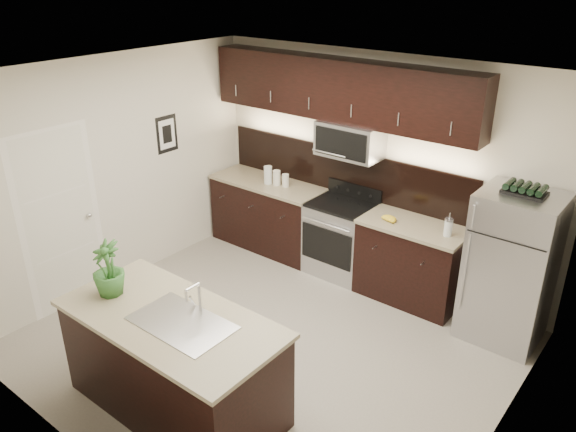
# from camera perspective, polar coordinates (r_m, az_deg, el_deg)

# --- Properties ---
(ground) EXTENTS (4.50, 4.50, 0.00)m
(ground) POSITION_cam_1_polar(r_m,az_deg,el_deg) (5.93, -2.00, -12.78)
(ground) COLOR gray
(ground) RESTS_ON ground
(room_walls) EXTENTS (4.52, 4.02, 2.71)m
(room_walls) POSITION_cam_1_polar(r_m,az_deg,el_deg) (5.13, -3.49, 2.79)
(room_walls) COLOR beige
(room_walls) RESTS_ON ground
(counter_run) EXTENTS (3.51, 0.65, 0.94)m
(counter_run) POSITION_cam_1_polar(r_m,az_deg,el_deg) (7.07, 3.98, -1.78)
(counter_run) COLOR black
(counter_run) RESTS_ON ground
(upper_fixtures) EXTENTS (3.49, 0.40, 1.66)m
(upper_fixtures) POSITION_cam_1_polar(r_m,az_deg,el_deg) (6.61, 5.33, 11.71)
(upper_fixtures) COLOR black
(upper_fixtures) RESTS_ON counter_run
(island) EXTENTS (1.96, 0.96, 0.94)m
(island) POSITION_cam_1_polar(r_m,az_deg,el_deg) (5.03, -11.49, -14.37)
(island) COLOR black
(island) RESTS_ON ground
(sink_faucet) EXTENTS (0.84, 0.50, 0.28)m
(sink_faucet) POSITION_cam_1_polar(r_m,az_deg,el_deg) (4.65, -10.66, -10.44)
(sink_faucet) COLOR silver
(sink_faucet) RESTS_ON island
(refrigerator) EXTENTS (0.77, 0.69, 1.59)m
(refrigerator) POSITION_cam_1_polar(r_m,az_deg,el_deg) (6.04, 21.65, -4.93)
(refrigerator) COLOR #B2B2B7
(refrigerator) RESTS_ON ground
(wine_rack) EXTENTS (0.39, 0.24, 0.10)m
(wine_rack) POSITION_cam_1_polar(r_m,az_deg,el_deg) (5.70, 22.94, 2.49)
(wine_rack) COLOR black
(wine_rack) RESTS_ON refrigerator
(plant) EXTENTS (0.29, 0.29, 0.50)m
(plant) POSITION_cam_1_polar(r_m,az_deg,el_deg) (5.06, -17.83, -5.10)
(plant) COLOR #2D5E25
(plant) RESTS_ON island
(canisters) EXTENTS (0.35, 0.15, 0.23)m
(canisters) POSITION_cam_1_polar(r_m,az_deg,el_deg) (7.28, -1.37, 3.98)
(canisters) COLOR silver
(canisters) RESTS_ON counter_run
(french_press) EXTENTS (0.09, 0.09, 0.26)m
(french_press) POSITION_cam_1_polar(r_m,az_deg,el_deg) (6.13, 15.96, -1.12)
(french_press) COLOR silver
(french_press) RESTS_ON counter_run
(bananas) EXTENTS (0.22, 0.19, 0.06)m
(bananas) POSITION_cam_1_polar(r_m,az_deg,el_deg) (6.40, 10.01, -0.09)
(bananas) COLOR gold
(bananas) RESTS_ON counter_run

